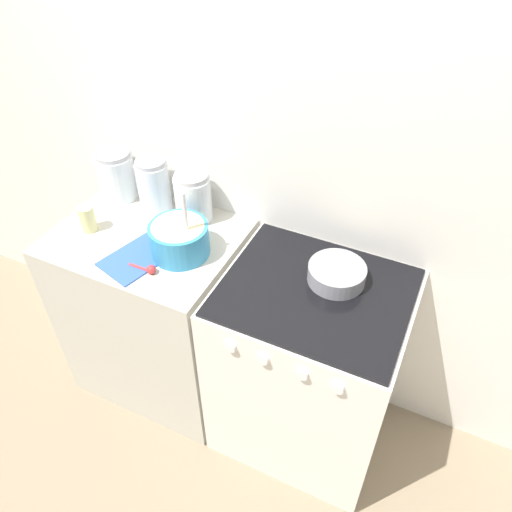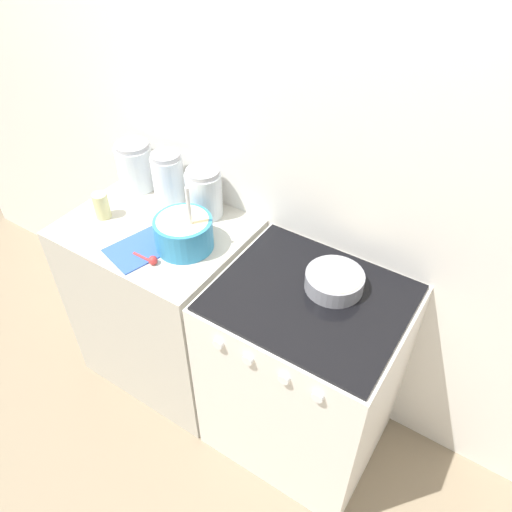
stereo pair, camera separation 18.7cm
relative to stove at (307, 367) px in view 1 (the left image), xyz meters
name	(u,v)px [view 1 (the left image)]	position (x,y,z in m)	size (l,w,h in m)	color
ground_plane	(204,446)	(-0.37, -0.30, -0.46)	(12.00, 12.00, 0.00)	gray
wall_back	(262,158)	(-0.37, 0.32, 0.74)	(4.51, 0.05, 2.40)	white
countertop_cabinet	(159,311)	(-0.75, 0.00, 0.00)	(0.76, 0.59, 0.91)	beige
stove	(307,367)	(0.00, 0.00, 0.00)	(0.70, 0.61, 0.91)	white
mixing_bowl	(179,238)	(-0.56, -0.03, 0.53)	(0.23, 0.23, 0.29)	#338CBF
baking_pan	(337,273)	(0.05, 0.08, 0.49)	(0.21, 0.21, 0.07)	gray
storage_jar_left	(117,178)	(-1.01, 0.19, 0.55)	(0.16, 0.16, 0.22)	silver
storage_jar_middle	(154,188)	(-0.82, 0.19, 0.56)	(0.14, 0.14, 0.23)	silver
storage_jar_right	(193,200)	(-0.62, 0.19, 0.55)	(0.15, 0.15, 0.22)	silver
tin_can	(88,218)	(-0.97, -0.06, 0.51)	(0.07, 0.07, 0.11)	beige
recipe_page	(137,258)	(-0.69, -0.13, 0.46)	(0.25, 0.30, 0.01)	#3359B2
measuring_spoon	(149,269)	(-0.60, -0.18, 0.47)	(0.12, 0.04, 0.04)	red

